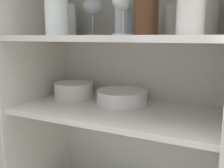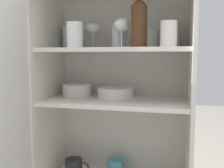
{
  "view_description": "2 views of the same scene",
  "coord_description": "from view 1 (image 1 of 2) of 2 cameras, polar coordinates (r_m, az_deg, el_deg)",
  "views": [
    {
      "loc": [
        0.4,
        -0.66,
        0.96
      ],
      "look_at": [
        -0.02,
        0.19,
        0.79
      ],
      "focal_mm": 42.0,
      "sensor_mm": 36.0,
      "label": 1
    },
    {
      "loc": [
        0.3,
        -1.14,
        0.93
      ],
      "look_at": [
        -0.03,
        0.25,
        0.77
      ],
      "focal_mm": 42.0,
      "sensor_mm": 36.0,
      "label": 2
    }
  ],
  "objects": [
    {
      "name": "plate_stack_white",
      "position": [
        1.04,
        2.2,
        -2.82
      ],
      "size": [
        0.2,
        0.2,
        0.05
      ],
      "color": "white",
      "rests_on": "shelf_board_middle"
    },
    {
      "name": "mixing_bowl_large",
      "position": [
        1.14,
        -8.26,
        -1.22
      ],
      "size": [
        0.17,
        0.17,
        0.07
      ],
      "color": "silver",
      "rests_on": "shelf_board_middle"
    },
    {
      "name": "tumbler_glass_2",
      "position": [
        0.98,
        2.76,
        13.95
      ],
      "size": [
        0.07,
        0.07,
        0.12
      ],
      "color": "white",
      "rests_on": "shelf_board_upper"
    },
    {
      "name": "tumbler_glass_0",
      "position": [
        1.06,
        -9.83,
        13.55
      ],
      "size": [
        0.07,
        0.07,
        0.12
      ],
      "color": "white",
      "rests_on": "shelf_board_upper"
    },
    {
      "name": "tumbler_glass_5",
      "position": [
        0.74,
        16.77,
        14.65
      ],
      "size": [
        0.07,
        0.07,
        0.11
      ],
      "color": "silver",
      "rests_on": "shelf_board_upper"
    },
    {
      "name": "cupboard_back_panel",
      "position": [
        1.17,
        5.61,
        -5.54
      ],
      "size": [
        0.77,
        0.02,
        1.29
      ],
      "primitive_type": "cube",
      "color": "silver",
      "rests_on": "ground_plane"
    },
    {
      "name": "wine_glass_0",
      "position": [
        1.09,
        -4.29,
        16.19
      ],
      "size": [
        0.08,
        0.08,
        0.15
      ],
      "color": "white",
      "rests_on": "shelf_board_upper"
    },
    {
      "name": "tumbler_glass_6",
      "position": [
        0.99,
        13.44,
        13.23
      ],
      "size": [
        0.06,
        0.06,
        0.1
      ],
      "color": "white",
      "rests_on": "shelf_board_upper"
    },
    {
      "name": "wine_glass_1",
      "position": [
        0.89,
        2.62,
        17.37
      ],
      "size": [
        0.08,
        0.08,
        0.15
      ],
      "color": "white",
      "rests_on": "shelf_board_upper"
    },
    {
      "name": "shelf_board_upper",
      "position": [
        0.94,
        1.46,
        9.94
      ],
      "size": [
        0.74,
        0.39,
        0.02
      ],
      "primitive_type": "cube",
      "color": "silver"
    },
    {
      "name": "tumbler_glass_1",
      "position": [
        0.95,
        -11.93,
        14.11
      ],
      "size": [
        0.08,
        0.08,
        0.12
      ],
      "color": "white",
      "rests_on": "shelf_board_upper"
    },
    {
      "name": "cupboard_side_left",
      "position": [
        1.2,
        -15.3,
        -5.55
      ],
      "size": [
        0.02,
        0.42,
        1.29
      ],
      "primitive_type": "cube",
      "color": "silver",
      "rests_on": "ground_plane"
    },
    {
      "name": "shelf_board_middle",
      "position": [
        0.98,
        1.38,
        -5.85
      ],
      "size": [
        0.74,
        0.39,
        0.02
      ],
      "primitive_type": "cube",
      "color": "silver"
    },
    {
      "name": "tumbler_glass_4",
      "position": [
        0.97,
        20.19,
        13.99
      ],
      "size": [
        0.07,
        0.07,
        0.14
      ],
      "color": "silver",
      "rests_on": "shelf_board_upper"
    },
    {
      "name": "tumbler_glass_3",
      "position": [
        1.2,
        -9.71,
        13.45
      ],
      "size": [
        0.08,
        0.08,
        0.13
      ],
      "color": "white",
      "rests_on": "shelf_board_upper"
    }
  ]
}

